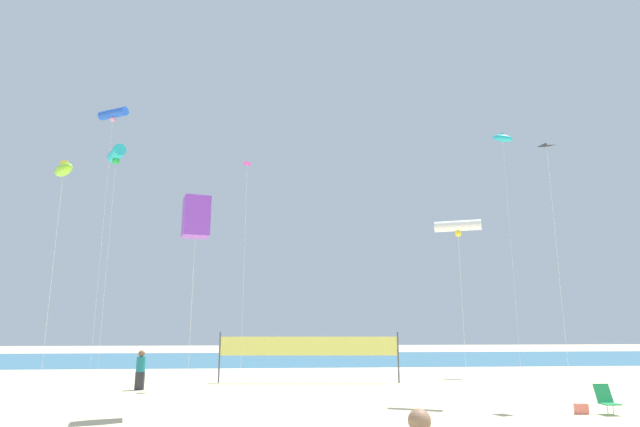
{
  "coord_description": "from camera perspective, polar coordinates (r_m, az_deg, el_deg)",
  "views": [
    {
      "loc": [
        -2.97,
        -14.81,
        2.71
      ],
      "look_at": [
        -1.33,
        6.13,
        7.27
      ],
      "focal_mm": 29.04,
      "sensor_mm": 36.0,
      "label": 1
    }
  ],
  "objects": [
    {
      "name": "kite_cyan_tube",
      "position": [
        31.77,
        -21.52,
        6.07
      ],
      "size": [
        1.43,
        1.83,
        12.62
      ],
      "color": "silver",
      "rests_on": "ground"
    },
    {
      "name": "folding_beach_chair",
      "position": [
        19.51,
        29.0,
        -17.39
      ],
      "size": [
        0.52,
        0.65,
        0.89
      ],
      "rotation": [
        0.0,
        0.0,
        0.02
      ],
      "color": "#1E8C4C",
      "rests_on": "ground"
    },
    {
      "name": "kite_cyan_inflatable",
      "position": [
        35.59,
        19.49,
        7.75
      ],
      "size": [
        1.38,
        0.97,
        14.88
      ],
      "color": "silver",
      "rests_on": "ground"
    },
    {
      "name": "kite_blue_tube",
      "position": [
        35.79,
        -21.83,
        10.12
      ],
      "size": [
        2.08,
        1.47,
        16.12
      ],
      "color": "silver",
      "rests_on": "ground"
    },
    {
      "name": "kite_lime_inflatable",
      "position": [
        22.36,
        -26.43,
        4.29
      ],
      "size": [
        1.24,
        1.3,
        8.96
      ],
      "color": "silver",
      "rests_on": "ground"
    },
    {
      "name": "beachgoer_teal_shirt",
      "position": [
        24.67,
        -19.17,
        -15.84
      ],
      "size": [
        0.38,
        0.38,
        1.66
      ],
      "rotation": [
        0.0,
        0.0,
        3.43
      ],
      "color": "#2D2D33",
      "rests_on": "ground"
    },
    {
      "name": "ground_plane",
      "position": [
        15.35,
        7.31,
        -22.33
      ],
      "size": [
        120.0,
        120.0,
        0.0
      ],
      "primitive_type": "plane",
      "color": "beige"
    },
    {
      "name": "ocean_band",
      "position": [
        45.29,
        -0.74,
        -15.68
      ],
      "size": [
        120.0,
        20.0,
        0.01
      ],
      "primitive_type": "cube",
      "color": "teal",
      "rests_on": "ground"
    },
    {
      "name": "kite_white_tube",
      "position": [
        20.7,
        14.94,
        -1.39
      ],
      "size": [
        1.77,
        1.05,
        6.69
      ],
      "color": "silver",
      "rests_on": "ground"
    },
    {
      "name": "kite_violet_box",
      "position": [
        18.19,
        -13.49,
        -0.39
      ],
      "size": [
        1.07,
        1.07,
        7.04
      ],
      "color": "silver",
      "rests_on": "ground"
    },
    {
      "name": "kite_black_diamond",
      "position": [
        22.41,
        23.72,
        6.55
      ],
      "size": [
        0.7,
        0.7,
        9.84
      ],
      "color": "silver",
      "rests_on": "ground"
    },
    {
      "name": "beach_handbag",
      "position": [
        19.17,
        26.85,
        -18.66
      ],
      "size": [
        0.39,
        0.19,
        0.31
      ],
      "primitive_type": "cube",
      "color": "#EA7260",
      "rests_on": "ground"
    },
    {
      "name": "kite_magenta_diamond",
      "position": [
        26.3,
        -8.05,
        4.23
      ],
      "size": [
        0.5,
        0.51,
        10.84
      ],
      "color": "silver",
      "rests_on": "ground"
    },
    {
      "name": "volleyball_net",
      "position": [
        26.17,
        -1.24,
        -14.59
      ],
      "size": [
        8.79,
        0.78,
        2.4
      ],
      "color": "#4C4C51",
      "rests_on": "ground"
    }
  ]
}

